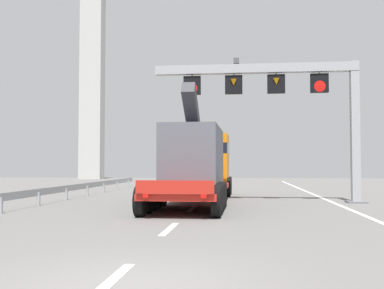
{
  "coord_description": "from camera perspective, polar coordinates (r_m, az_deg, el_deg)",
  "views": [
    {
      "loc": [
        1.79,
        -7.12,
        1.86
      ],
      "look_at": [
        -0.56,
        14.71,
        2.81
      ],
      "focal_mm": 42.96,
      "sensor_mm": 36.0,
      "label": 1
    }
  ],
  "objects": [
    {
      "name": "overhead_lane_gantry",
      "position": [
        23.34,
        11.27,
        6.51
      ],
      "size": [
        10.29,
        0.9,
        7.18
      ],
      "color": "#9EA0A5",
      "rests_on": "ground"
    },
    {
      "name": "lane_markings",
      "position": [
        31.14,
        2.36,
        -5.89
      ],
      "size": [
        0.2,
        62.38,
        0.01
      ],
      "color": "silver",
      "rests_on": "ground"
    },
    {
      "name": "heavy_haul_truck_red",
      "position": [
        23.5,
        0.95,
        -2.16
      ],
      "size": [
        3.13,
        14.09,
        5.3
      ],
      "color": "red",
      "rests_on": "ground"
    },
    {
      "name": "bridge_pylon_distant",
      "position": [
        63.09,
        -12.21,
        15.34
      ],
      "size": [
        9.0,
        2.0,
        41.43
      ],
      "color": "#B7B7B2",
      "rests_on": "ground"
    },
    {
      "name": "ground",
      "position": [
        7.58,
        -8.05,
        -16.64
      ],
      "size": [
        112.0,
        112.0,
        0.0
      ],
      "primitive_type": "plane",
      "color": "slate"
    },
    {
      "name": "edge_line_right",
      "position": [
        19.71,
        19.23,
        -7.74
      ],
      "size": [
        0.2,
        63.0,
        0.01
      ],
      "primitive_type": "cube",
      "color": "silver",
      "rests_on": "ground"
    },
    {
      "name": "guardrail_left",
      "position": [
        23.32,
        -16.91,
        -5.56
      ],
      "size": [
        0.13,
        32.61,
        0.76
      ],
      "color": "#999EA3",
      "rests_on": "ground"
    }
  ]
}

